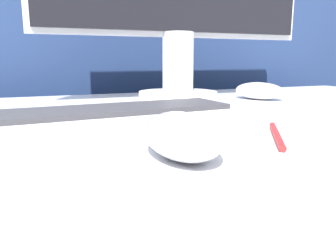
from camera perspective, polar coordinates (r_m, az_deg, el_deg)
name	(u,v)px	position (r m, az deg, el deg)	size (l,w,h in m)	color
partition_panel	(95,136)	(1.10, -12.59, -1.68)	(5.00, 0.03, 1.16)	navy
computer_mouse_near	(182,135)	(0.32, 2.38, -1.59)	(0.08, 0.13, 0.04)	silver
keyboard	(102,116)	(0.51, -11.48, 1.75)	(0.44, 0.14, 0.02)	silver
computer_mouse_far	(259,91)	(0.83, 15.58, 5.91)	(0.12, 0.14, 0.04)	white
pen	(277,135)	(0.43, 18.41, -1.52)	(0.08, 0.11, 0.01)	red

